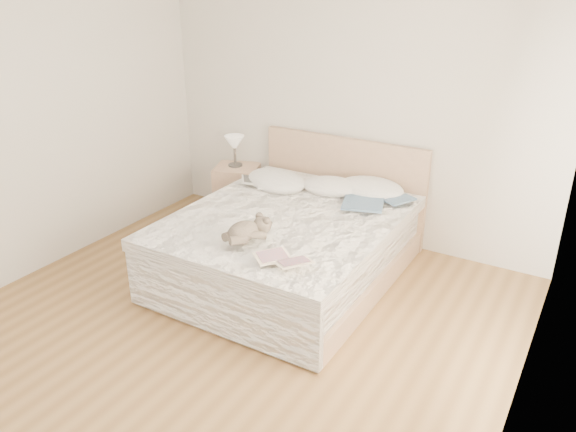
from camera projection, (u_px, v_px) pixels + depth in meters
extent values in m
cube|color=brown|center=(209.00, 344.00, 4.05)|extent=(4.00, 4.50, 0.00)
cube|color=silver|center=(349.00, 100.00, 5.28)|extent=(4.00, 0.02, 2.70)
cube|color=silver|center=(538.00, 237.00, 2.57)|extent=(0.02, 4.50, 2.70)
cube|color=white|center=(548.00, 196.00, 2.77)|extent=(0.02, 1.30, 1.10)
cube|color=tan|center=(290.00, 265.00, 4.91)|extent=(1.68, 2.08, 0.20)
cube|color=white|center=(290.00, 240.00, 4.81)|extent=(1.60, 2.00, 0.30)
cube|color=white|center=(287.00, 222.00, 4.70)|extent=(1.72, 2.05, 0.10)
cube|color=tan|center=(343.00, 187.00, 5.57)|extent=(1.70, 0.06, 1.00)
cube|color=tan|center=(238.00, 191.00, 6.06)|extent=(0.56, 0.53, 0.56)
cylinder|color=#45413C|center=(235.00, 165.00, 5.97)|extent=(0.15, 0.15, 0.02)
cylinder|color=#3A3430|center=(235.00, 155.00, 5.92)|extent=(0.03, 0.03, 0.21)
cone|color=silver|center=(234.00, 143.00, 5.87)|extent=(0.26, 0.26, 0.15)
ellipsoid|color=white|center=(276.00, 181.00, 5.32)|extent=(0.74, 0.61, 0.19)
ellipsoid|color=white|center=(331.00, 187.00, 5.17)|extent=(0.60, 0.47, 0.16)
ellipsoid|color=white|center=(370.00, 188.00, 5.13)|extent=(0.64, 0.47, 0.18)
cube|color=white|center=(258.00, 182.00, 5.31)|extent=(0.43, 0.41, 0.03)
cube|color=#FFEBCA|center=(283.00, 260.00, 3.88)|extent=(0.43, 0.40, 0.02)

